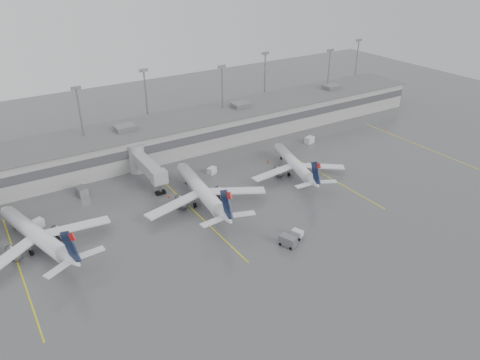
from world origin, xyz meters
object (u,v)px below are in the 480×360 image
jet_far_left (38,236)px  jet_mid_right (296,165)px  baggage_tug (297,235)px  jet_mid_left (203,191)px

jet_far_left → jet_mid_right: jet_far_left is taller
jet_mid_right → baggage_tug: bearing=-112.2°
jet_far_left → jet_mid_left: (33.58, -1.32, 0.10)m
jet_mid_right → baggage_tug: (-16.66, -21.86, -2.09)m
jet_far_left → jet_mid_left: bearing=-18.6°
jet_mid_right → baggage_tug: 27.56m
jet_far_left → jet_mid_left: jet_mid_left is taller
baggage_tug → jet_far_left: bearing=131.8°
jet_far_left → baggage_tug: size_ratio=10.20×
jet_far_left → baggage_tug: bearing=-44.0°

